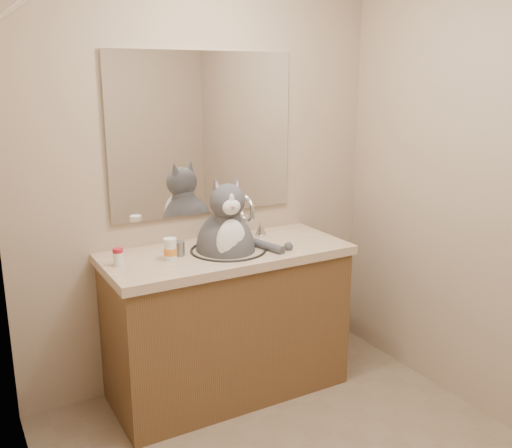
{
  "coord_description": "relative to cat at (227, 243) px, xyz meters",
  "views": [
    {
      "loc": [
        -1.32,
        -1.7,
        1.77
      ],
      "look_at": [
        0.01,
        0.65,
        1.06
      ],
      "focal_mm": 40.0,
      "sensor_mm": 36.0,
      "label": 1
    }
  ],
  "objects": [
    {
      "name": "vanity",
      "position": [
        0.01,
        0.02,
        -0.45
      ],
      "size": [
        1.34,
        0.59,
        1.12
      ],
      "color": "brown",
      "rests_on": "ground"
    },
    {
      "name": "mirror",
      "position": [
        0.01,
        0.29,
        0.56
      ],
      "size": [
        1.1,
        0.02,
        0.9
      ],
      "primitive_type": "cube",
      "color": "white",
      "rests_on": "room"
    },
    {
      "name": "cat",
      "position": [
        0.0,
        0.0,
        0.0
      ],
      "size": [
        0.44,
        0.42,
        0.63
      ],
      "rotation": [
        0.0,
        0.0,
        -0.19
      ],
      "color": "#4C4C52",
      "rests_on": "vanity"
    },
    {
      "name": "grey_canister",
      "position": [
        -0.25,
        0.04,
        -0.0
      ],
      "size": [
        0.06,
        0.06,
        0.08
      ],
      "rotation": [
        0.0,
        0.0,
        0.4
      ],
      "color": "gray",
      "rests_on": "vanity"
    },
    {
      "name": "room",
      "position": [
        0.01,
        -0.95,
        0.31
      ],
      "size": [
        2.22,
        2.52,
        2.42
      ],
      "color": "#83705A",
      "rests_on": "ground"
    },
    {
      "name": "pill_bottle_redcap",
      "position": [
        -0.58,
        0.04,
        0.0
      ],
      "size": [
        0.06,
        0.06,
        0.09
      ],
      "rotation": [
        0.0,
        0.0,
        -0.27
      ],
      "color": "white",
      "rests_on": "vanity"
    },
    {
      "name": "pill_bottle_orange",
      "position": [
        -0.32,
        0.0,
        0.01
      ],
      "size": [
        0.07,
        0.07,
        0.11
      ],
      "rotation": [
        0.0,
        0.0,
        0.02
      ],
      "color": "white",
      "rests_on": "vanity"
    },
    {
      "name": "shower_curtain",
      "position": [
        -1.04,
        -0.85,
        0.14
      ],
      "size": [
        0.02,
        1.3,
        1.93
      ],
      "color": "beige",
      "rests_on": "ground"
    }
  ]
}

